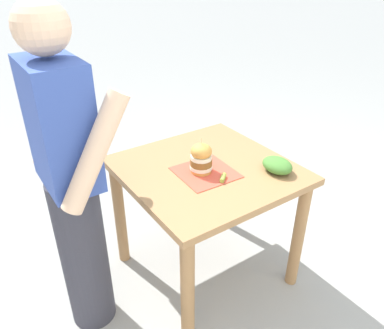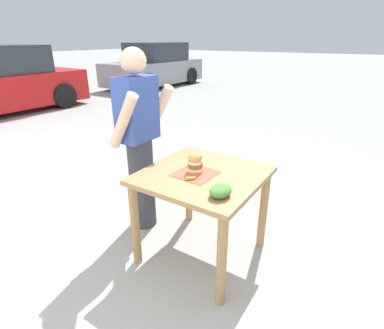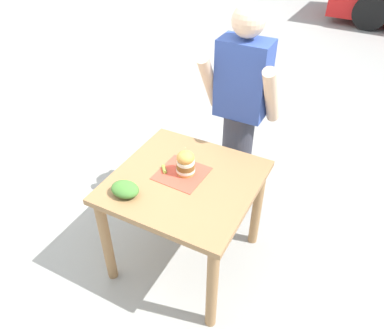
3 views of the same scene
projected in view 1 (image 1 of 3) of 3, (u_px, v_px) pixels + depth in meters
ground_plane at (204, 269)px, 2.47m from camera, size 80.00×80.00×0.00m
patio_table at (206, 188)px, 2.16m from camera, size 0.90×0.90×0.77m
serving_paper at (206, 172)px, 2.04m from camera, size 0.31×0.31×0.00m
sandwich at (201, 158)px, 2.01m from camera, size 0.12×0.12×0.20m
pickle_spear at (223, 178)px, 1.96m from camera, size 0.07×0.07×0.02m
side_salad at (277, 165)px, 2.03m from camera, size 0.18×0.14×0.08m
diner_across_table at (72, 183)px, 1.74m from camera, size 0.55×0.35×1.69m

